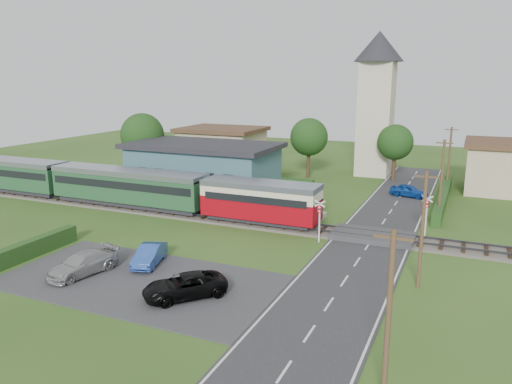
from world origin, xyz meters
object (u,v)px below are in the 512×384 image
at_px(car_park_blue, 149,255).
at_px(crossing_signal_near, 320,215).
at_px(car_park_silver, 83,264).
at_px(church_tower, 377,93).
at_px(house_east, 507,166).
at_px(equipment_hut, 109,180).
at_px(house_west, 222,147).
at_px(car_on_road, 409,191).
at_px(car_park_dark, 185,286).
at_px(crossing_signal_far, 427,210).
at_px(station_building, 203,167).
at_px(train, 102,183).
at_px(pedestrian_near, 234,196).
at_px(pedestrian_far, 114,185).

bearing_deg(car_park_blue, crossing_signal_near, 29.07).
bearing_deg(car_park_silver, church_tower, 88.47).
xyz_separation_m(house_east, car_park_blue, (-22.52, -33.50, -2.08)).
bearing_deg(equipment_hut, car_park_blue, -43.52).
height_order(house_west, house_east, same).
bearing_deg(car_on_road, church_tower, 40.85).
relative_size(house_west, car_park_silver, 2.30).
height_order(church_tower, car_park_dark, church_tower).
relative_size(crossing_signal_near, crossing_signal_far, 1.00).
bearing_deg(car_park_silver, car_on_road, 74.44).
distance_m(station_building, train, 10.94).
height_order(equipment_hut, pedestrian_near, equipment_hut).
bearing_deg(crossing_signal_near, pedestrian_far, 166.59).
height_order(crossing_signal_far, car_on_road, crossing_signal_far).
xyz_separation_m(car_on_road, car_park_dark, (-8.47, -30.20, 0.04)).
distance_m(church_tower, crossing_signal_near, 29.57).
bearing_deg(pedestrian_near, crossing_signal_far, 165.36).
distance_m(car_park_silver, pedestrian_far, 21.57).
xyz_separation_m(crossing_signal_near, car_park_blue, (-8.92, -9.09, -1.42)).
xyz_separation_m(station_building, train, (-6.21, -8.99, -0.52)).
relative_size(train, crossing_signal_near, 13.18).
xyz_separation_m(station_building, car_on_road, (20.77, 6.30, -2.00)).
height_order(equipment_hut, crossing_signal_far, crossing_signal_far).
xyz_separation_m(station_building, church_tower, (15.00, 17.01, 7.53)).
height_order(station_building, church_tower, church_tower).
xyz_separation_m(house_west, car_park_dark, (17.29, -37.90, -2.06)).
distance_m(equipment_hut, train, 3.69).
distance_m(church_tower, car_park_silver, 42.95).
xyz_separation_m(house_east, car_on_road, (-9.23, -6.70, -2.10)).
relative_size(crossing_signal_far, car_on_road, 0.87).
bearing_deg(train, pedestrian_far, 110.42).
bearing_deg(pedestrian_near, car_park_silver, 74.10).
distance_m(station_building, church_tower, 23.89).
bearing_deg(car_park_dark, train, -176.85).
relative_size(train, church_tower, 2.45).
bearing_deg(house_west, car_on_road, -16.64).
xyz_separation_m(crossing_signal_far, car_park_silver, (-18.96, -16.99, -1.38)).
bearing_deg(car_park_dark, crossing_signal_far, 98.83).
bearing_deg(car_park_silver, crossing_signal_far, 54.65).
bearing_deg(car_park_dark, pedestrian_near, 149.81).
bearing_deg(pedestrian_near, train, 5.52).
bearing_deg(car_park_blue, church_tower, 62.18).
height_order(train, house_east, house_east).
xyz_separation_m(station_building, pedestrian_near, (6.34, -5.37, -1.37)).
bearing_deg(church_tower, crossing_signal_far, -69.98).
relative_size(house_west, pedestrian_far, 6.73).
bearing_deg(church_tower, house_west, -171.47).
relative_size(house_west, car_park_blue, 2.78).
xyz_separation_m(train, house_east, (36.21, 22.00, 0.62)).
xyz_separation_m(car_park_blue, pedestrian_far, (-14.90, 14.77, 0.53)).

